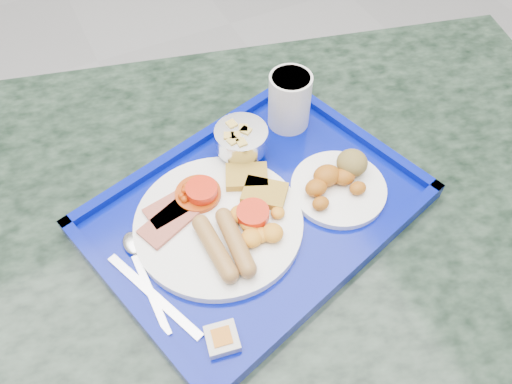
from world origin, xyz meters
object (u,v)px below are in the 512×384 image
table (243,288)px  bread_plate (339,181)px  main_plate (222,220)px  tray (256,210)px  juice_cup (290,99)px  fruit_bowl (241,139)px

table → bread_plate: bearing=-3.7°
main_plate → tray: bearing=6.5°
table → juice_cup: size_ratio=14.67×
table → bread_plate: (0.17, -0.01, 0.24)m
tray → main_plate: (-0.06, -0.01, 0.02)m
bread_plate → juice_cup: bearing=90.6°
tray → bread_plate: size_ratio=3.74×
table → juice_cup: 0.36m
main_plate → bread_plate: size_ratio=1.67×
tray → fruit_bowl: (0.03, 0.11, 0.05)m
tray → fruit_bowl: fruit_bowl is taller
bread_plate → fruit_bowl: bearing=130.1°
table → fruit_bowl: (0.06, 0.12, 0.26)m
main_plate → juice_cup: (0.19, 0.15, 0.04)m
main_plate → bread_plate: bread_plate is taller
table → tray: tray is taller
table → main_plate: bearing=171.1°
table → juice_cup: juice_cup is taller
fruit_bowl → bread_plate: bearing=-49.9°
fruit_bowl → tray: bearing=-103.4°
juice_cup → table: bearing=-137.1°
main_plate → juice_cup: size_ratio=2.50×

